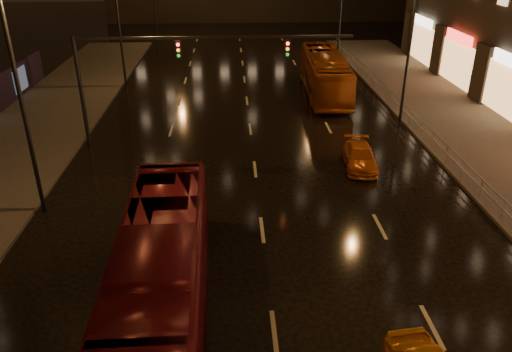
# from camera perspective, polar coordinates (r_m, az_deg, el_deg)

# --- Properties ---
(ground) EXTENTS (140.00, 140.00, 0.00)m
(ground) POSITION_cam_1_polar(r_m,az_deg,el_deg) (29.94, -0.50, 4.04)
(ground) COLOR black
(ground) RESTS_ON ground
(traffic_signal) EXTENTS (15.31, 0.32, 6.20)m
(traffic_signal) POSITION_cam_1_polar(r_m,az_deg,el_deg) (28.76, -10.92, 12.56)
(traffic_signal) COLOR black
(traffic_signal) RESTS_ON ground
(railing_right) EXTENTS (0.05, 56.00, 1.00)m
(railing_right) POSITION_cam_1_polar(r_m,az_deg,el_deg) (29.97, 19.60, 4.35)
(railing_right) COLOR #99999E
(railing_right) RESTS_ON sidewalk_right
(bus_red) EXTENTS (2.93, 11.49, 3.18)m
(bus_red) POSITION_cam_1_polar(r_m,az_deg,el_deg) (16.26, -10.79, -10.67)
(bus_red) COLOR #5C0D15
(bus_red) RESTS_ON ground
(bus_curb) EXTENTS (3.25, 11.56, 3.19)m
(bus_curb) POSITION_cam_1_polar(r_m,az_deg,el_deg) (39.04, 7.88, 11.50)
(bus_curb) COLOR #933E0E
(bus_curb) RESTS_ON ground
(taxi_far) EXTENTS (1.97, 3.98, 1.11)m
(taxi_far) POSITION_cam_1_polar(r_m,az_deg,el_deg) (26.96, 11.77, 2.19)
(taxi_far) COLOR #C55812
(taxi_far) RESTS_ON ground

